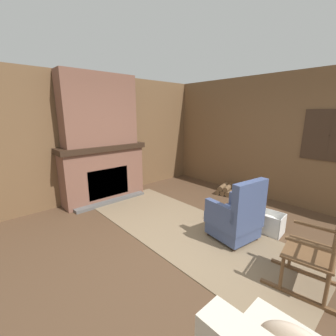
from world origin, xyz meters
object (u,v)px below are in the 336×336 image
laundry_basket (267,222)px  storage_case (128,140)px  armchair (236,218)px  rocking_chair (313,256)px  firewood_stack (226,190)px  oil_lamp_vase (90,142)px

laundry_basket → storage_case: bearing=-169.2°
armchair → rocking_chair: (1.09, -0.27, 0.04)m
rocking_chair → firewood_stack: size_ratio=2.21×
rocking_chair → firewood_stack: bearing=-48.1°
firewood_stack → storage_case: bearing=-136.1°
rocking_chair → storage_case: bearing=-13.0°
laundry_basket → firewood_stack: bearing=145.3°
rocking_chair → storage_case: (-4.00, 0.27, 0.87)m
rocking_chair → storage_case: 4.10m
rocking_chair → oil_lamp_vase: bearing=-0.1°
firewood_stack → oil_lamp_vase: (-1.67, -2.52, 1.20)m
armchair → storage_case: size_ratio=3.55×
rocking_chair → firewood_stack: 3.01m
armchair → firewood_stack: (-1.24, 1.61, -0.26)m
laundry_basket → oil_lamp_vase: bearing=-154.3°
laundry_basket → storage_case: (-3.13, -0.60, 1.11)m
oil_lamp_vase → rocking_chair: bearing=9.0°
oil_lamp_vase → armchair: bearing=17.3°
laundry_basket → oil_lamp_vase: (-3.13, -1.50, 1.14)m
firewood_stack → storage_case: 2.60m
oil_lamp_vase → laundry_basket: bearing=25.7°
rocking_chair → oil_lamp_vase: 4.15m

